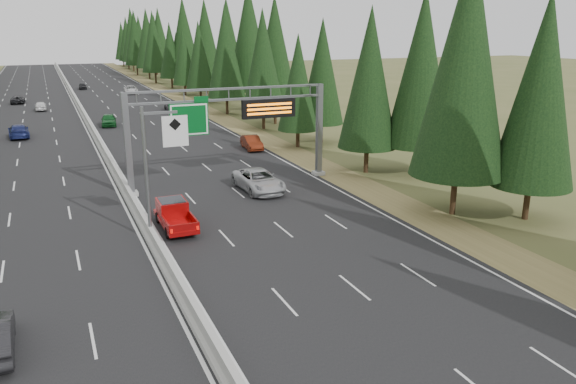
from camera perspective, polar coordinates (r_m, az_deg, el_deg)
The scene contains 16 objects.
road at distance 88.28m, azimuth -20.10°, elevation 7.34°, with size 32.00×260.00×0.08m, color black.
shoulder_right at distance 91.04m, azimuth -8.78°, elevation 8.37°, with size 3.60×260.00×0.06m, color olive.
median_barrier at distance 88.23m, azimuth -20.12°, elevation 7.58°, with size 0.70×260.00×0.85m.
sign_gantry at distance 44.95m, azimuth -5.13°, elevation 7.22°, with size 16.75×0.98×7.80m.
hov_sign_pole at distance 33.59m, azimuth -13.27°, elevation 2.80°, with size 2.80×0.50×8.00m.
tree_row_right at distance 87.89m, azimuth -5.61°, elevation 14.46°, with size 12.03×245.48×18.97m.
silver_minivan at distance 43.82m, azimuth -3.00°, elevation 1.18°, with size 2.72×5.91×1.64m, color #AEAFB3.
red_pickup at distance 36.54m, azimuth -11.54°, elevation -2.06°, with size 1.84×5.16×1.68m.
car_ahead_green at distance 77.05m, azimuth -17.76°, elevation 6.99°, with size 1.83×4.54×1.55m, color #12521F.
car_ahead_dkred at distance 59.12m, azimuth -3.71°, elevation 5.04°, with size 1.51×4.32×1.42m, color maroon.
car_ahead_dkgrey at distance 88.44m, azimuth -11.72°, elevation 8.49°, with size 1.97×4.84×1.40m, color black.
car_ahead_white at distance 114.76m, azimuth -15.67°, elevation 9.98°, with size 2.50×5.41×1.50m, color silver.
car_ahead_far at distance 125.96m, azimuth -20.14°, elevation 10.06°, with size 1.50×3.72×1.27m, color black.
car_onc_blue at distance 72.51m, azimuth -25.68°, elevation 5.61°, with size 2.16×5.31×1.54m, color navy.
car_onc_white at distance 95.48m, azimuth -23.83°, elevation 8.00°, with size 1.64×4.08×1.39m, color white.
car_onc_far at distance 106.14m, azimuth -25.76°, elevation 8.45°, with size 2.12×4.61×1.28m, color black.
Camera 1 is at (-4.98, -7.28, 12.33)m, focal length 35.00 mm.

